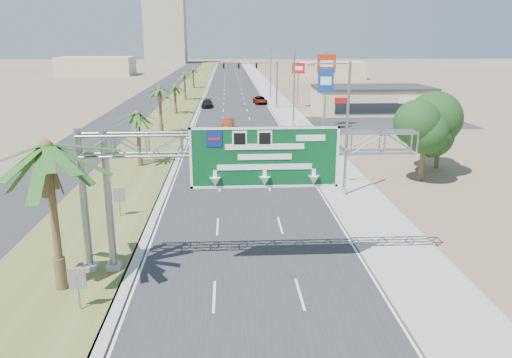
{
  "coord_description": "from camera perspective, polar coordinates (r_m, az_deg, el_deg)",
  "views": [
    {
      "loc": [
        -1.24,
        -13.83,
        11.47
      ],
      "look_at": [
        0.23,
        12.12,
        4.2
      ],
      "focal_mm": 35.0,
      "sensor_mm": 36.0,
      "label": 1
    }
  ],
  "objects": [
    {
      "name": "tower_distant",
      "position": [
        265.68,
        -10.33,
        16.69
      ],
      "size": [
        20.0,
        16.0,
        35.0
      ],
      "primitive_type": "cube",
      "color": "tan",
      "rests_on": "ground"
    },
    {
      "name": "streetlight_mid",
      "position": [
        66.72,
        4.19,
        9.76
      ],
      "size": [
        3.27,
        0.44,
        10.0
      ],
      "color": "gray",
      "rests_on": "ground"
    },
    {
      "name": "pole_sign_blue",
      "position": [
        65.2,
        7.96,
        10.75
      ],
      "size": [
        2.0,
        0.36,
        8.14
      ],
      "color": "gray",
      "rests_on": "ground"
    },
    {
      "name": "oak_far",
      "position": [
        48.47,
        20.29,
        5.58
      ],
      "size": [
        3.5,
        3.5,
        5.6
      ],
      "color": "brown",
      "rests_on": "ground"
    },
    {
      "name": "building_distant_left",
      "position": [
        179.45,
        -17.77,
        12.2
      ],
      "size": [
        24.0,
        14.0,
        6.0
      ],
      "primitive_type": "cube",
      "color": "#CBB589",
      "rests_on": "ground"
    },
    {
      "name": "sign_gantry",
      "position": [
        24.36,
        -2.75,
        2.78
      ],
      "size": [
        16.75,
        1.24,
        7.5
      ],
      "color": "gray",
      "rests_on": "ground"
    },
    {
      "name": "streetlight_near",
      "position": [
        37.45,
        10.03,
        4.97
      ],
      "size": [
        3.27,
        0.44,
        10.0
      ],
      "color": "gray",
      "rests_on": "ground"
    },
    {
      "name": "building_distant_right",
      "position": [
        157.22,
        8.41,
        12.19
      ],
      "size": [
        20.0,
        12.0,
        5.0
      ],
      "primitive_type": "cube",
      "color": "#CBB589",
      "rests_on": "ground"
    },
    {
      "name": "pole_sign_red_near",
      "position": [
        67.53,
        8.04,
        12.38
      ],
      "size": [
        2.42,
        0.56,
        9.86
      ],
      "color": "gray",
      "rests_on": "ground"
    },
    {
      "name": "median_signback_a",
      "position": [
        23.16,
        -19.72,
        -10.99
      ],
      "size": [
        0.75,
        0.08,
        2.08
      ],
      "color": "gray",
      "rests_on": "ground"
    },
    {
      "name": "median_signback_b",
      "position": [
        34.15,
        -15.38,
        -2.01
      ],
      "size": [
        0.75,
        0.08,
        2.08
      ],
      "color": "gray",
      "rests_on": "ground"
    },
    {
      "name": "car_far",
      "position": [
        88.87,
        -5.62,
        8.57
      ],
      "size": [
        1.93,
        4.65,
        1.34
      ],
      "primitive_type": "imported",
      "rotation": [
        0.0,
        0.0,
        -0.01
      ],
      "color": "black",
      "rests_on": "ground"
    },
    {
      "name": "road",
      "position": [
        124.36,
        -2.7,
        10.32
      ],
      "size": [
        12.0,
        300.0,
        0.02
      ],
      "primitive_type": "cube",
      "color": "#28282B",
      "rests_on": "ground"
    },
    {
      "name": "pole_sign_red_far",
      "position": [
        87.45,
        4.85,
        12.13
      ],
      "size": [
        2.14,
        1.14,
        7.91
      ],
      "color": "gray",
      "rests_on": "ground"
    },
    {
      "name": "median_grass",
      "position": [
        124.66,
        -7.38,
        10.25
      ],
      "size": [
        7.0,
        300.0,
        0.12
      ],
      "primitive_type": "cube",
      "color": "#505C28",
      "rests_on": "ground"
    },
    {
      "name": "palm_row_f",
      "position": [
        124.29,
        -7.22,
        12.39
      ],
      "size": [
        3.99,
        3.99,
        5.75
      ],
      "color": "brown",
      "rests_on": "ground"
    },
    {
      "name": "car_left_lane",
      "position": [
        44.29,
        -4.29,
        1.62
      ],
      "size": [
        2.2,
        4.72,
        1.56
      ],
      "primitive_type": "imported",
      "rotation": [
        0.0,
        0.0,
        -0.08
      ],
      "color": "black",
      "rests_on": "ground"
    },
    {
      "name": "palm_row_d",
      "position": [
        80.56,
        -9.27,
        10.41
      ],
      "size": [
        3.99,
        3.99,
        5.45
      ],
      "color": "brown",
      "rests_on": "ground"
    },
    {
      "name": "palm_row_e",
      "position": [
        99.38,
        -8.18,
        11.79
      ],
      "size": [
        3.99,
        3.99,
        6.15
      ],
      "color": "brown",
      "rests_on": "ground"
    },
    {
      "name": "oak_near",
      "position": [
        43.57,
        18.78,
        5.63
      ],
      "size": [
        4.5,
        4.5,
        6.8
      ],
      "color": "brown",
      "rests_on": "ground"
    },
    {
      "name": "car_mid_lane",
      "position": [
        66.64,
        -3.24,
        6.28
      ],
      "size": [
        1.85,
        4.23,
        1.35
      ],
      "primitive_type": "imported",
      "rotation": [
        0.0,
        0.0,
        -0.1
      ],
      "color": "maroon",
      "rests_on": "ground"
    },
    {
      "name": "palm_near",
      "position": [
        23.67,
        -22.87,
        3.34
      ],
      "size": [
        5.7,
        5.7,
        8.35
      ],
      "color": "brown",
      "rests_on": "ground"
    },
    {
      "name": "palm_row_c",
      "position": [
        62.65,
        -10.98,
        10.03
      ],
      "size": [
        3.99,
        3.99,
        6.75
      ],
      "color": "brown",
      "rests_on": "ground"
    },
    {
      "name": "signal_mast",
      "position": [
        86.29,
        1.05,
        11.23
      ],
      "size": [
        10.28,
        0.71,
        8.0
      ],
      "color": "gray",
      "rests_on": "ground"
    },
    {
      "name": "store_building",
      "position": [
        83.68,
        13.06,
        8.73
      ],
      "size": [
        18.0,
        10.0,
        4.0
      ],
      "primitive_type": "cube",
      "color": "#CBB589",
      "rests_on": "ground"
    },
    {
      "name": "car_right_lane",
      "position": [
        93.49,
        0.48,
        9.0
      ],
      "size": [
        2.63,
        5.01,
        1.35
      ],
      "primitive_type": "imported",
      "rotation": [
        0.0,
        0.0,
        0.08
      ],
      "color": "gray",
      "rests_on": "ground"
    },
    {
      "name": "sidewalk_right",
      "position": [
        124.73,
        1.27,
        10.37
      ],
      "size": [
        4.0,
        300.0,
        0.1
      ],
      "primitive_type": "cube",
      "color": "#9E9B93",
      "rests_on": "ground"
    },
    {
      "name": "opposing_road",
      "position": [
        125.35,
        -10.62,
        10.12
      ],
      "size": [
        8.0,
        300.0,
        0.02
      ],
      "primitive_type": "cube",
      "color": "#28282B",
      "rests_on": "ground"
    },
    {
      "name": "palm_row_b",
      "position": [
        47.03,
        -13.44,
        7.17
      ],
      "size": [
        3.99,
        3.99,
        5.95
      ],
      "color": "brown",
      "rests_on": "ground"
    },
    {
      "name": "streetlight_far",
      "position": [
        102.41,
        1.58,
        11.83
      ],
      "size": [
        3.27,
        0.44,
        10.0
      ],
      "color": "gray",
      "rests_on": "ground"
    }
  ]
}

